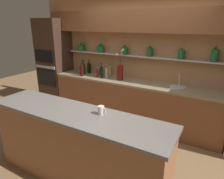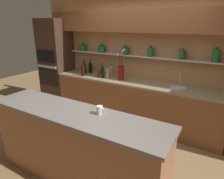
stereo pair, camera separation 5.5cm
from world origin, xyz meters
name	(u,v)px [view 2 (the right image)]	position (x,y,z in m)	size (l,w,h in m)	color
ground_plane	(104,153)	(0.00, 0.00, 0.00)	(12.00, 12.00, 0.00)	olive
back_wall_unit	(144,49)	(0.00, 1.53, 1.55)	(5.20, 0.44, 2.60)	tan
back_counter_unit	(132,102)	(-0.09, 1.24, 0.46)	(3.57, 0.62, 0.92)	brown
island_counter	(75,147)	(0.00, -0.69, 0.51)	(2.47, 0.61, 1.02)	#99603D
oven_tower	(56,63)	(-2.25, 1.24, 1.08)	(0.70, 0.64, 2.16)	#3D281E
flower_vase	(121,71)	(-0.36, 1.20, 1.10)	(0.16, 0.16, 0.64)	maroon
sink_fixture	(178,87)	(0.82, 1.25, 0.94)	(0.30, 0.30, 0.25)	#B7B7BC
bottle_sauce_0	(98,73)	(-0.90, 1.16, 1.00)	(0.05, 0.05, 0.19)	maroon
bottle_wine_1	(83,71)	(-1.25, 1.06, 1.04)	(0.08, 0.08, 0.33)	#380C0C
bottle_spirit_2	(111,71)	(-0.73, 1.41, 1.03)	(0.07, 0.07, 0.27)	tan
bottle_wine_3	(103,73)	(-0.77, 1.14, 1.02)	(0.07, 0.07, 0.29)	black
bottle_wine_4	(84,69)	(-1.35, 1.22, 1.05)	(0.08, 0.08, 0.33)	#193814
bottle_spirit_5	(99,71)	(-0.99, 1.33, 1.01)	(0.07, 0.07, 0.23)	gray
bottle_wine_6	(85,68)	(-1.41, 1.34, 1.03)	(0.08, 0.08, 0.31)	#193814
bottle_spirit_7	(108,73)	(-0.66, 1.16, 1.04)	(0.06, 0.06, 0.27)	gray
bottle_wine_8	(103,71)	(-0.88, 1.29, 1.03)	(0.07, 0.07, 0.30)	#193814
bottle_wine_9	(90,68)	(-1.29, 1.40, 1.04)	(0.08, 0.08, 0.32)	black
coffee_mug	(100,110)	(0.32, -0.58, 1.07)	(0.10, 0.08, 0.10)	silver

